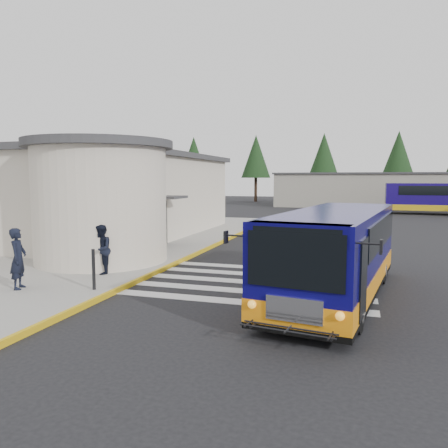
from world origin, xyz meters
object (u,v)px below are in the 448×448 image
(transit_bus, at_px, (336,257))
(pedestrian_b, at_px, (101,249))
(far_bus_a, at_px, (441,197))
(pedestrian_a, at_px, (18,259))
(bollard, at_px, (94,269))

(transit_bus, relative_size, pedestrian_b, 5.36)
(pedestrian_b, height_order, far_bus_a, far_bus_a)
(pedestrian_a, height_order, bollard, pedestrian_a)
(bollard, bearing_deg, pedestrian_b, 116.91)
(transit_bus, xyz_separation_m, far_bus_a, (8.24, 33.82, 0.47))
(bollard, bearing_deg, far_bus_a, 66.91)
(transit_bus, height_order, pedestrian_b, transit_bus)
(pedestrian_b, bearing_deg, pedestrian_a, -52.49)
(pedestrian_a, xyz_separation_m, bollard, (2.22, 0.57, -0.31))
(transit_bus, bearing_deg, far_bus_a, 84.84)
(transit_bus, bearing_deg, pedestrian_b, -173.18)
(bollard, bearing_deg, pedestrian_a, -165.64)
(pedestrian_b, distance_m, bollard, 2.23)
(transit_bus, height_order, bollard, transit_bus)
(pedestrian_a, relative_size, bollard, 1.50)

